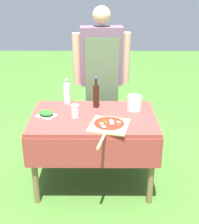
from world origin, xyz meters
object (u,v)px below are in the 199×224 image
(pizza_on_peel, at_px, (109,125))
(water_bottle, at_px, (67,92))
(oil_bottle, at_px, (96,95))
(herb_container, at_px, (46,113))
(sauce_jar, at_px, (75,112))
(mixing_tub, at_px, (134,103))
(person_cook, at_px, (101,70))
(prep_table, at_px, (94,126))

(pizza_on_peel, xyz_separation_m, water_bottle, (-0.41, 0.54, 0.11))
(oil_bottle, distance_m, water_bottle, 0.31)
(herb_container, distance_m, sauce_jar, 0.27)
(pizza_on_peel, xyz_separation_m, oil_bottle, (-0.12, 0.44, 0.11))
(herb_container, relative_size, sauce_jar, 1.76)
(oil_bottle, distance_m, herb_container, 0.52)
(pizza_on_peel, relative_size, sauce_jar, 5.05)
(pizza_on_peel, distance_m, mixing_tub, 0.46)
(pizza_on_peel, bearing_deg, herb_container, 172.47)
(person_cook, bearing_deg, pizza_on_peel, 90.07)
(prep_table, distance_m, sauce_jar, 0.23)
(mixing_tub, bearing_deg, person_cook, 121.35)
(pizza_on_peel, height_order, mixing_tub, mixing_tub)
(oil_bottle, relative_size, herb_container, 1.48)
(person_cook, height_order, sauce_jar, person_cook)
(oil_bottle, relative_size, water_bottle, 1.19)
(person_cook, height_order, oil_bottle, person_cook)
(mixing_tub, bearing_deg, herb_container, -169.47)
(pizza_on_peel, height_order, water_bottle, water_bottle)
(herb_container, bearing_deg, mixing_tub, 10.53)
(water_bottle, bearing_deg, prep_table, -49.03)
(prep_table, distance_m, mixing_tub, 0.46)
(oil_bottle, xyz_separation_m, herb_container, (-0.46, -0.22, -0.10))
(oil_bottle, relative_size, sauce_jar, 2.59)
(person_cook, relative_size, sauce_jar, 13.87)
(person_cook, xyz_separation_m, sauce_jar, (-0.24, -0.70, -0.19))
(herb_container, bearing_deg, prep_table, 0.25)
(mixing_tub, relative_size, sauce_jar, 1.21)
(prep_table, bearing_deg, person_cook, 83.79)
(pizza_on_peel, bearing_deg, oil_bottle, 118.27)
(water_bottle, distance_m, herb_container, 0.37)
(water_bottle, bearing_deg, person_cook, 46.16)
(prep_table, xyz_separation_m, mixing_tub, (0.39, 0.15, 0.18))
(prep_table, relative_size, mixing_tub, 8.14)
(mixing_tub, bearing_deg, pizza_on_peel, -124.10)
(pizza_on_peel, bearing_deg, mixing_tub, 69.41)
(water_bottle, distance_m, sauce_jar, 0.36)
(oil_bottle, distance_m, sauce_jar, 0.31)
(prep_table, bearing_deg, herb_container, -179.75)
(prep_table, height_order, oil_bottle, oil_bottle)
(herb_container, height_order, mixing_tub, mixing_tub)
(oil_bottle, bearing_deg, prep_table, -95.66)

